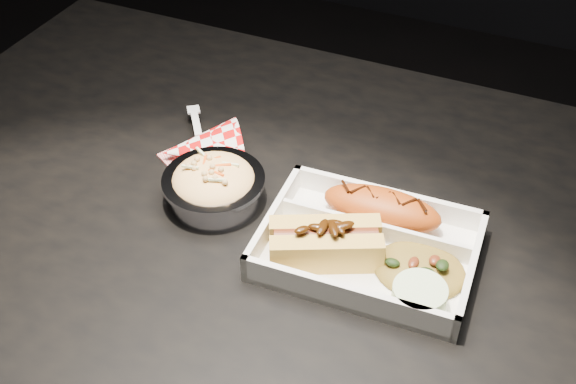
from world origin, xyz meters
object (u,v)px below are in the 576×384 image
Objects in this scene: fried_pastry at (382,208)px; napkin_fork at (201,148)px; dining_table at (283,262)px; food_tray at (368,250)px; hotdog at (326,241)px; foil_coleslaw_cup at (214,184)px.

napkin_fork is at bearing 173.62° from fried_pastry.
dining_table is 0.16m from food_tray.
dining_table is 7.43× the size of napkin_fork.
fried_pastry is (0.12, 0.03, 0.12)m from dining_table.
hotdog is at bearing 27.55° from napkin_fork.
hotdog is 0.89× the size of napkin_fork.
hotdog is 1.09× the size of foil_coleslaw_cup.
fried_pastry is 1.04× the size of hotdog.
foil_coleslaw_cup reaches higher than fried_pastry.
foil_coleslaw_cup is at bearing 173.96° from food_tray.
dining_table is at bearing -167.02° from fried_pastry.
napkin_fork reaches higher than fried_pastry.
napkin_fork reaches higher than dining_table.
foil_coleslaw_cup is (-0.09, -0.01, 0.12)m from dining_table.
dining_table is 8.39× the size of hotdog.
foil_coleslaw_cup is (-0.21, -0.04, -0.00)m from fried_pastry.
napkin_fork is at bearing 158.60° from dining_table.
fried_pastry is at bearing 38.65° from hotdog.
hotdog is at bearing -13.70° from foil_coleslaw_cup.
food_tray is 1.96× the size of foil_coleslaw_cup.
food_tray is at bearing 36.65° from napkin_fork.
napkin_fork is (-0.15, 0.06, 0.11)m from dining_table.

